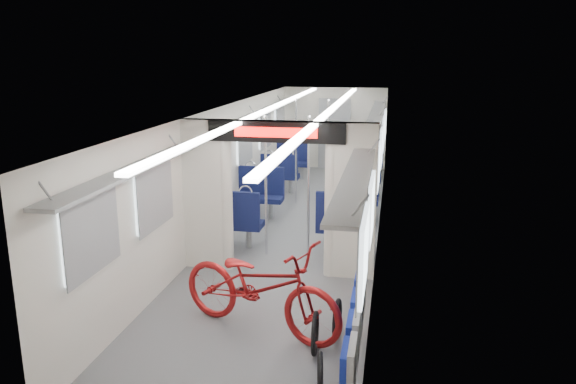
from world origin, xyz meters
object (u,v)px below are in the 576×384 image
object	(u,v)px
bike_hoop_a	(320,378)
stanchion_far_right	(327,154)
seat_bay_near_left	(248,202)
bike_hoop_c	(337,321)
seat_bay_near_right	(350,203)
stanchion_near_right	(308,187)
bike_hoop_b	(315,335)
stanchion_near_left	(266,187)
bicycle	(260,286)
seat_bay_far_left	(287,165)
seat_bay_far_right	(362,164)
stanchion_far_left	(296,152)
flip_bench	(355,325)

from	to	relation	value
bike_hoop_a	stanchion_far_right	xyz separation A→B (m)	(-0.77, 6.96, 0.94)
seat_bay_near_left	stanchion_far_right	xyz separation A→B (m)	(1.22, 2.04, 0.59)
bike_hoop_c	seat_bay_near_right	distance (m)	3.95
seat_bay_near_left	stanchion_near_right	distance (m)	1.74
bike_hoop_b	bike_hoop_c	world-z (taller)	bike_hoop_b
bike_hoop_c	stanchion_near_right	distance (m)	2.96
bike_hoop_c	stanchion_near_left	xyz separation A→B (m)	(-1.43, 2.58, 0.94)
stanchion_near_left	bicycle	bearing A→B (deg)	-78.77
bike_hoop_b	seat_bay_near_left	bearing A→B (deg)	113.82
bike_hoop_a	bike_hoop_c	size ratio (longest dim) A/B	0.97
bike_hoop_a	seat_bay_far_left	world-z (taller)	seat_bay_far_left
bike_hoop_a	seat_bay_far_right	bearing A→B (deg)	90.76
bike_hoop_a	seat_bay_near_right	size ratio (longest dim) A/B	0.20
bicycle	seat_bay_far_right	distance (m)	7.72
bike_hoop_a	seat_bay_far_left	xyz separation A→B (m)	(-1.99, 8.71, 0.32)
bicycle	stanchion_far_left	size ratio (longest dim) A/B	0.95
bicycle	bike_hoop_a	size ratio (longest dim) A/B	4.71
bike_hoop_b	seat_bay_near_left	world-z (taller)	seat_bay_near_left
seat_bay_near_right	seat_bay_far_right	xyz separation A→B (m)	(0.00, 3.76, -0.01)
bike_hoop_c	seat_bay_far_right	size ratio (longest dim) A/B	0.21
bike_hoop_c	seat_bay_far_left	distance (m)	7.79
bicycle	seat_bay_far_left	xyz separation A→B (m)	(-1.11, 7.51, -0.05)
seat_bay_near_right	stanchion_near_right	size ratio (longest dim) A/B	1.01
bike_hoop_b	stanchion_far_left	bearing A→B (deg)	101.75
flip_bench	bike_hoop_a	distance (m)	0.63
flip_bench	bike_hoop_c	bearing A→B (deg)	108.14
bike_hoop_b	stanchion_far_right	bearing A→B (deg)	95.65
bike_hoop_b	bike_hoop_c	size ratio (longest dim) A/B	1.04
seat_bay_near_left	seat_bay_near_right	xyz separation A→B (m)	(1.87, 0.19, 0.02)
bike_hoop_b	seat_bay_near_right	bearing A→B (deg)	89.46
bike_hoop_c	seat_bay_far_left	bearing A→B (deg)	105.14
stanchion_near_left	stanchion_far_left	size ratio (longest dim) A/B	1.00
bike_hoop_c	stanchion_far_right	bearing A→B (deg)	98.04
stanchion_far_left	seat_bay_near_left	bearing A→B (deg)	-103.57
bicycle	seat_bay_near_right	distance (m)	4.00
stanchion_near_left	stanchion_far_left	bearing A→B (deg)	91.40
flip_bench	stanchion_near_right	world-z (taller)	stanchion_near_right
bike_hoop_a	seat_bay_far_left	bearing A→B (deg)	102.87
bicycle	stanchion_near_right	bearing A→B (deg)	17.15
seat_bay_near_left	seat_bay_near_right	distance (m)	1.88
bicycle	stanchion_near_right	distance (m)	2.76
bike_hoop_b	stanchion_far_left	distance (m)	6.50
seat_bay_near_right	seat_bay_far_left	xyz separation A→B (m)	(-1.87, 3.58, -0.05)
stanchion_near_left	seat_bay_far_right	bearing A→B (deg)	76.02
bicycle	stanchion_far_right	xyz separation A→B (m)	(0.11, 5.77, 0.58)
bike_hoop_c	bike_hoop_b	bearing A→B (deg)	-116.33
stanchion_near_left	stanchion_far_right	size ratio (longest dim) A/B	1.00
bike_hoop_b	bike_hoop_c	xyz separation A→B (m)	(0.20, 0.41, -0.01)
stanchion_near_right	seat_bay_near_right	bearing A→B (deg)	64.16
bike_hoop_a	stanchion_near_left	bearing A→B (deg)	110.18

